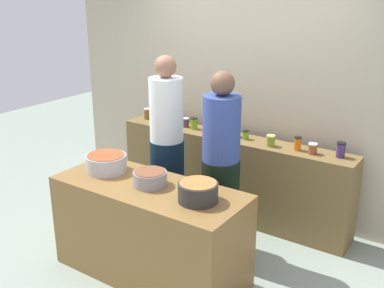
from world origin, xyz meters
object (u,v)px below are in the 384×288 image
preserve_jar_6 (237,132)px  preserve_jar_8 (271,141)px  cooking_pot_center (150,178)px  cooking_pot_right (198,192)px  cooking_pot_left (106,163)px  preserve_jar_5 (223,132)px  preserve_jar_1 (171,118)px  preserve_jar_2 (186,122)px  preserve_jar_0 (147,114)px  preserve_jar_10 (313,149)px  preserve_jar_7 (246,135)px  preserve_jar_11 (341,150)px  preserve_jar_9 (298,143)px  cook_with_tongs (167,156)px  cook_in_cap (221,176)px  preserve_jar_4 (215,127)px  preserve_jar_3 (194,123)px

preserve_jar_6 → preserve_jar_8: 0.44m
cooking_pot_center → cooking_pot_right: size_ratio=0.91×
cooking_pot_left → preserve_jar_5: bearing=70.4°
preserve_jar_1 → preserve_jar_2: bearing=2.1°
preserve_jar_0 → preserve_jar_10: 2.10m
preserve_jar_10 → cooking_pot_right: bearing=-106.5°
preserve_jar_1 → preserve_jar_7: size_ratio=1.47×
cooking_pot_center → preserve_jar_0: bearing=130.2°
preserve_jar_5 → preserve_jar_11: 1.23m
cooking_pot_center → preserve_jar_2: bearing=113.5°
preserve_jar_7 → preserve_jar_8: 0.32m
preserve_jar_5 → preserve_jar_10: bearing=2.3°
preserve_jar_6 → preserve_jar_7: size_ratio=1.17×
cooking_pot_right → preserve_jar_5: bearing=113.0°
cooking_pot_right → preserve_jar_9: bearing=79.9°
preserve_jar_11 → cooking_pot_center: preserve_jar_11 is taller
preserve_jar_1 → cook_with_tongs: (0.49, -0.72, -0.15)m
preserve_jar_0 → preserve_jar_7: 1.36m
preserve_jar_11 → cook_in_cap: size_ratio=0.08×
preserve_jar_0 → preserve_jar_6: 1.24m
preserve_jar_2 → cook_with_tongs: bearing=-69.0°
preserve_jar_9 → cooking_pot_left: size_ratio=0.38×
preserve_jar_5 → cooking_pot_left: preserve_jar_5 is taller
cooking_pot_right → cook_with_tongs: 1.09m
preserve_jar_7 → cooking_pot_center: preserve_jar_7 is taller
preserve_jar_7 → preserve_jar_11: 1.00m
preserve_jar_4 → preserve_jar_8: preserve_jar_4 is taller
preserve_jar_2 → cooking_pot_left: preserve_jar_2 is taller
preserve_jar_8 → cooking_pot_center: 1.42m
preserve_jar_6 → preserve_jar_10: 0.86m
cooking_pot_left → cooking_pot_center: cooking_pot_left is taller
preserve_jar_3 → preserve_jar_2: bearing=176.2°
cooking_pot_right → cook_in_cap: size_ratio=0.18×
preserve_jar_1 → preserve_jar_2: 0.21m
preserve_jar_6 → cooking_pot_left: bearing=-112.6°
preserve_jar_11 → cooking_pot_left: size_ratio=0.41×
preserve_jar_0 → cooking_pot_left: preserve_jar_0 is taller
preserve_jar_2 → preserve_jar_6: bearing=0.6°
preserve_jar_7 → preserve_jar_6: bearing=171.2°
preserve_jar_1 → cooking_pot_right: 1.94m
preserve_jar_8 → cook_with_tongs: bearing=-140.5°
preserve_jar_8 → preserve_jar_3: bearing=176.6°
preserve_jar_11 → cooking_pot_right: bearing=-114.7°
preserve_jar_0 → preserve_jar_8: bearing=-2.6°
preserve_jar_4 → cooking_pot_left: bearing=-103.1°
preserve_jar_3 → preserve_jar_10: 1.40m
preserve_jar_1 → preserve_jar_11: preserve_jar_11 is taller
preserve_jar_10 → preserve_jar_0: bearing=178.5°
preserve_jar_0 → preserve_jar_4: 0.98m
preserve_jar_1 → preserve_jar_4: (0.61, 0.00, -0.00)m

